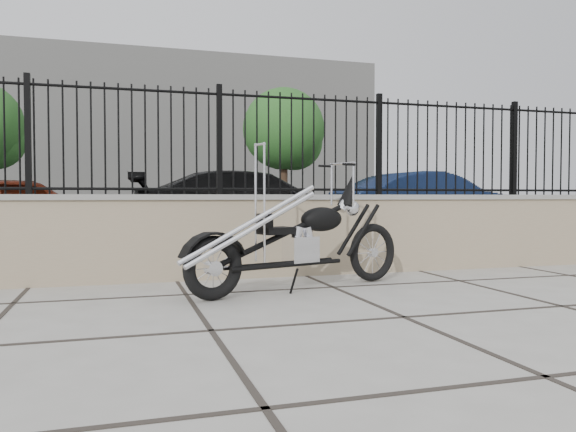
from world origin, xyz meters
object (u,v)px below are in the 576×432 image
Objects in this scene: car_red at (21,212)px; car_black at (255,207)px; chopper_motorcycle at (297,217)px; car_blue at (429,205)px.

car_black reaches higher than car_red.
car_red is (-3.33, 5.48, -0.07)m from chopper_motorcycle.
car_blue is (4.33, 0.50, 0.02)m from car_black.
car_blue reaches higher than car_black.
chopper_motorcycle is 0.63× the size of car_red.
car_blue reaches higher than car_red.
chopper_motorcycle is 6.41m from car_red.
car_black is at bearing 62.40° from chopper_motorcycle.
car_red is at bearing 92.46° from car_blue.
chopper_motorcycle is at bearing 173.06° from car_black.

